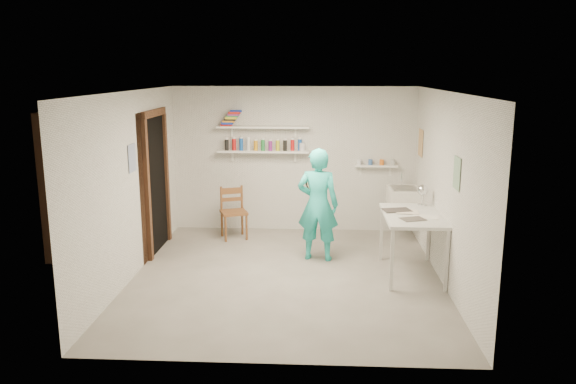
{
  "coord_description": "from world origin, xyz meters",
  "views": [
    {
      "loc": [
        0.39,
        -6.96,
        2.66
      ],
      "look_at": [
        0.0,
        0.4,
        1.05
      ],
      "focal_mm": 35.0,
      "sensor_mm": 36.0,
      "label": 1
    }
  ],
  "objects_px": {
    "wooden_chair": "(234,212)",
    "work_table": "(412,245)",
    "man": "(318,205)",
    "wall_clock": "(316,183)",
    "desk_lamp": "(423,190)",
    "belfast_sink": "(404,197)"
  },
  "relations": [
    {
      "from": "wooden_chair",
      "to": "work_table",
      "type": "bearing_deg",
      "value": -50.6
    },
    {
      "from": "belfast_sink",
      "to": "man",
      "type": "xyz_separation_m",
      "value": [
        -1.35,
        -0.98,
        0.1
      ]
    },
    {
      "from": "man",
      "to": "desk_lamp",
      "type": "distance_m",
      "value": 1.46
    },
    {
      "from": "wooden_chair",
      "to": "desk_lamp",
      "type": "height_order",
      "value": "desk_lamp"
    },
    {
      "from": "wall_clock",
      "to": "wooden_chair",
      "type": "distance_m",
      "value": 1.63
    },
    {
      "from": "man",
      "to": "wooden_chair",
      "type": "relative_size",
      "value": 1.88
    },
    {
      "from": "wooden_chair",
      "to": "work_table",
      "type": "height_order",
      "value": "wooden_chair"
    },
    {
      "from": "belfast_sink",
      "to": "wooden_chair",
      "type": "distance_m",
      "value": 2.7
    },
    {
      "from": "man",
      "to": "wall_clock",
      "type": "distance_m",
      "value": 0.35
    },
    {
      "from": "wall_clock",
      "to": "man",
      "type": "bearing_deg",
      "value": -71.74
    },
    {
      "from": "belfast_sink",
      "to": "wall_clock",
      "type": "bearing_deg",
      "value": -151.16
    },
    {
      "from": "belfast_sink",
      "to": "work_table",
      "type": "xyz_separation_m",
      "value": [
        -0.11,
        -1.54,
        -0.29
      ]
    },
    {
      "from": "man",
      "to": "work_table",
      "type": "relative_size",
      "value": 1.3
    },
    {
      "from": "man",
      "to": "desk_lamp",
      "type": "relative_size",
      "value": 10.39
    },
    {
      "from": "belfast_sink",
      "to": "work_table",
      "type": "bearing_deg",
      "value": -94.08
    },
    {
      "from": "belfast_sink",
      "to": "work_table",
      "type": "height_order",
      "value": "belfast_sink"
    },
    {
      "from": "man",
      "to": "desk_lamp",
      "type": "xyz_separation_m",
      "value": [
        1.44,
        -0.07,
        0.24
      ]
    },
    {
      "from": "wooden_chair",
      "to": "work_table",
      "type": "relative_size",
      "value": 0.69
    },
    {
      "from": "man",
      "to": "wooden_chair",
      "type": "xyz_separation_m",
      "value": [
        -1.34,
        0.95,
        -0.38
      ]
    },
    {
      "from": "man",
      "to": "wooden_chair",
      "type": "distance_m",
      "value": 1.69
    },
    {
      "from": "work_table",
      "to": "desk_lamp",
      "type": "distance_m",
      "value": 0.83
    },
    {
      "from": "wall_clock",
      "to": "work_table",
      "type": "height_order",
      "value": "wall_clock"
    }
  ]
}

